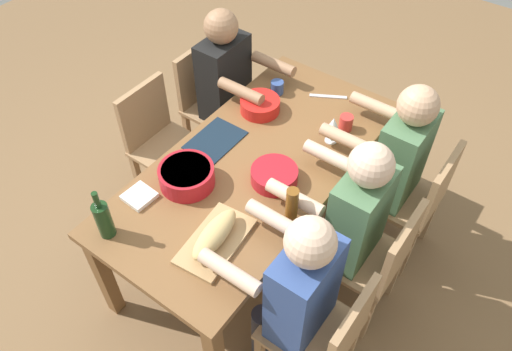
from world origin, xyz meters
name	(u,v)px	position (x,y,z in m)	size (l,w,h in m)	color
ground_plane	(256,241)	(0.00, 0.00, 0.00)	(8.00, 8.00, 0.00)	brown
dining_table	(256,172)	(0.00, 0.00, 0.66)	(1.83, 0.89, 0.74)	brown
chair_near_left	(326,334)	(-0.50, -0.76, 0.48)	(0.40, 0.40, 0.85)	#A87F56
diner_near_left	(295,289)	(-0.50, -0.58, 0.70)	(0.41, 0.53, 1.20)	#2D2D38
chair_near_right	(416,198)	(0.50, -0.76, 0.48)	(0.40, 0.40, 0.85)	#A87F56
diner_near_right	(394,159)	(0.50, -0.58, 0.70)	(0.41, 0.53, 1.20)	#2D2D38
chair_far_center	(159,139)	(0.00, 0.76, 0.48)	(0.40, 0.40, 0.85)	#A87F56
chair_near_center	(376,259)	(0.00, -0.76, 0.48)	(0.40, 0.40, 0.85)	#A87F56
diner_near_center	(350,217)	(0.00, -0.58, 0.70)	(0.41, 0.53, 1.20)	#2D2D38
chair_far_right	(210,99)	(0.50, 0.76, 0.48)	(0.40, 0.40, 0.85)	#A87F56
diner_far_right	(229,84)	(0.50, 0.58, 0.70)	(0.41, 0.53, 1.20)	#2D2D38
serving_bowl_fruit	(274,175)	(-0.06, -0.16, 0.78)	(0.25, 0.25, 0.08)	#B21923
serving_bowl_salad	(187,175)	(-0.33, 0.20, 0.80)	(0.29, 0.29, 0.11)	#B21923
serving_bowl_greens	(260,105)	(0.36, 0.23, 0.79)	(0.24, 0.24, 0.08)	red
cutting_board	(215,241)	(-0.54, -0.16, 0.75)	(0.40, 0.22, 0.02)	tan
bread_loaf	(215,234)	(-0.54, -0.16, 0.81)	(0.32, 0.11, 0.09)	tan
wine_bottle	(103,219)	(-0.80, 0.29, 0.85)	(0.08, 0.08, 0.29)	#193819
beer_bottle	(292,206)	(-0.22, -0.37, 0.85)	(0.06, 0.06, 0.22)	brown
wine_glass	(333,125)	(0.38, -0.24, 0.86)	(0.08, 0.08, 0.17)	silver
cup_near_right	(346,123)	(0.52, -0.26, 0.78)	(0.08, 0.08, 0.09)	red
placemat_far_center	(215,140)	(0.00, 0.28, 0.74)	(0.32, 0.23, 0.01)	#142333
cup_far_right	(277,87)	(0.56, 0.25, 0.78)	(0.08, 0.08, 0.08)	#334C8C
carving_knife	(328,96)	(0.71, -0.03, 0.74)	(0.23, 0.02, 0.01)	silver
napkin_stack	(139,196)	(-0.55, 0.33, 0.75)	(0.14, 0.14, 0.02)	white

